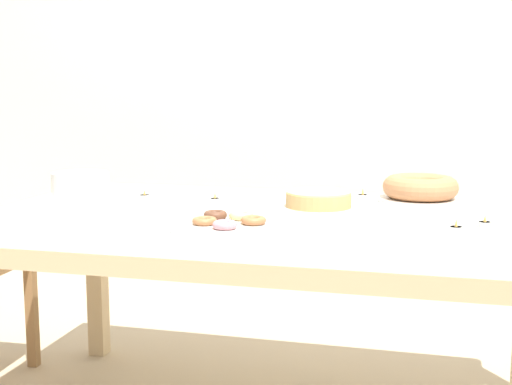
{
  "coord_description": "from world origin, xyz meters",
  "views": [
    {
      "loc": [
        0.54,
        -2.23,
        1.15
      ],
      "look_at": [
        -0.05,
        0.03,
        0.8
      ],
      "focal_mm": 50.0,
      "sensor_mm": 36.0,
      "label": 1
    }
  ],
  "objects": [
    {
      "name": "pastry_platter",
      "position": [
        -0.05,
        -0.27,
        0.75
      ],
      "size": [
        0.36,
        0.36,
        0.04
      ],
      "color": "silver",
      "rests_on": "dining_table"
    },
    {
      "name": "dining_table",
      "position": [
        0.0,
        0.0,
        0.66
      ],
      "size": [
        1.85,
        1.06,
        0.74
      ],
      "color": "silver",
      "rests_on": "ground"
    },
    {
      "name": "cake_golden_bundt",
      "position": [
        0.48,
        0.36,
        0.79
      ],
      "size": [
        0.3,
        0.3,
        0.09
      ],
      "color": "silver",
      "rests_on": "dining_table"
    },
    {
      "name": "tealight_centre",
      "position": [
        0.67,
        -0.07,
        0.75
      ],
      "size": [
        0.04,
        0.04,
        0.04
      ],
      "color": "silver",
      "rests_on": "dining_table"
    },
    {
      "name": "cake_chocolate_round",
      "position": [
        0.15,
        0.09,
        0.77
      ],
      "size": [
        0.31,
        0.31,
        0.06
      ],
      "color": "silver",
      "rests_on": "dining_table"
    },
    {
      "name": "tealight_right_edge",
      "position": [
        0.59,
        -0.17,
        0.75
      ],
      "size": [
        0.04,
        0.04,
        0.04
      ],
      "color": "silver",
      "rests_on": "dining_table"
    },
    {
      "name": "tealight_near_front",
      "position": [
        -0.5,
        0.16,
        0.75
      ],
      "size": [
        0.04,
        0.04,
        0.04
      ],
      "color": "silver",
      "rests_on": "dining_table"
    },
    {
      "name": "tealight_near_cakes",
      "position": [
        0.27,
        0.37,
        0.75
      ],
      "size": [
        0.04,
        0.04,
        0.04
      ],
      "color": "silver",
      "rests_on": "dining_table"
    },
    {
      "name": "tealight_left_edge",
      "position": [
        -0.23,
        0.15,
        0.75
      ],
      "size": [
        0.04,
        0.04,
        0.04
      ],
      "color": "silver",
      "rests_on": "dining_table"
    },
    {
      "name": "plate_stack",
      "position": [
        -0.76,
        0.16,
        0.79
      ],
      "size": [
        0.21,
        0.21,
        0.09
      ],
      "color": "silver",
      "rests_on": "dining_table"
    },
    {
      "name": "wall_back",
      "position": [
        0.0,
        1.51,
        1.3
      ],
      "size": [
        8.0,
        0.1,
        2.6
      ],
      "primitive_type": "cube",
      "color": "silver",
      "rests_on": "ground"
    }
  ]
}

